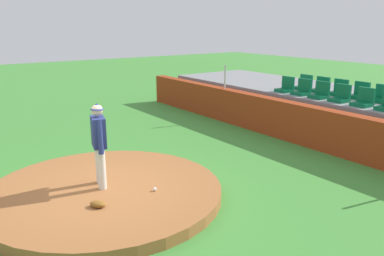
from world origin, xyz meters
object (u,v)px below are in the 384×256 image
(pitcher, at_px, (99,139))
(stadium_chair_6, at_px, (304,85))
(fielding_glove, at_px, (98,204))
(baseball, at_px, (155,189))
(stadium_chair_4, at_px, (364,100))
(stadium_chair_7, at_px, (321,87))
(stadium_chair_0, at_px, (286,87))
(stadium_chair_10, at_px, (381,97))
(stadium_chair_3, at_px, (341,96))
(stadium_chair_9, at_px, (360,93))
(stadium_chair_1, at_px, (302,90))
(stadium_chair_2, at_px, (320,93))
(stadium_chair_8, at_px, (339,90))

(pitcher, distance_m, stadium_chair_6, 8.28)
(fielding_glove, bearing_deg, baseball, -125.79)
(pitcher, bearing_deg, fielding_glove, -11.45)
(stadium_chair_4, height_order, stadium_chair_7, same)
(stadium_chair_0, height_order, stadium_chair_10, same)
(pitcher, relative_size, stadium_chair_4, 3.41)
(pitcher, relative_size, stadium_chair_0, 3.41)
(stadium_chair_3, bearing_deg, stadium_chair_9, -92.49)
(stadium_chair_4, relative_size, stadium_chair_10, 1.00)
(pitcher, xyz_separation_m, stadium_chair_7, (-0.91, 8.12, 0.16))
(stadium_chair_0, xyz_separation_m, stadium_chair_3, (2.07, 0.00, 0.00))
(stadium_chair_9, bearing_deg, stadium_chair_7, 0.27)
(stadium_chair_6, bearing_deg, stadium_chair_0, 88.48)
(fielding_glove, bearing_deg, stadium_chair_1, -113.04)
(baseball, height_order, fielding_glove, fielding_glove)
(baseball, distance_m, stadium_chair_9, 7.48)
(stadium_chair_2, relative_size, stadium_chair_8, 1.00)
(baseball, height_order, stadium_chair_1, stadium_chair_1)
(stadium_chair_0, bearing_deg, stadium_chair_10, -162.29)
(baseball, height_order, stadium_chair_10, stadium_chair_10)
(stadium_chair_8, relative_size, stadium_chair_10, 1.00)
(stadium_chair_3, height_order, stadium_chair_8, same)
(stadium_chair_2, bearing_deg, pitcher, 91.97)
(stadium_chair_10, bearing_deg, fielding_glove, 88.02)
(stadium_chair_9, relative_size, stadium_chair_10, 1.00)
(stadium_chair_4, height_order, stadium_chair_9, same)
(stadium_chair_2, distance_m, stadium_chair_6, 1.64)
(stadium_chair_9, bearing_deg, stadium_chair_2, 51.74)
(stadium_chair_9, bearing_deg, stadium_chair_1, 32.15)
(stadium_chair_6, height_order, stadium_chair_10, same)
(stadium_chair_0, bearing_deg, stadium_chair_2, 179.10)
(stadium_chair_1, distance_m, stadium_chair_2, 0.70)
(stadium_chair_0, bearing_deg, stadium_chair_1, -179.57)
(stadium_chair_4, bearing_deg, fielding_glove, 87.67)
(stadium_chair_2, height_order, stadium_chair_4, same)
(pitcher, distance_m, stadium_chair_8, 8.11)
(stadium_chair_1, bearing_deg, stadium_chair_6, -53.69)
(fielding_glove, relative_size, stadium_chair_7, 0.60)
(stadium_chair_0, distance_m, stadium_chair_6, 0.90)
(stadium_chair_10, bearing_deg, stadium_chair_4, 90.91)
(fielding_glove, distance_m, stadium_chair_7, 8.82)
(baseball, xyz_separation_m, stadium_chair_7, (-1.78, 7.38, 1.11))
(stadium_chair_2, height_order, stadium_chair_9, same)
(stadium_chair_3, distance_m, stadium_chair_7, 1.62)
(stadium_chair_7, bearing_deg, stadium_chair_9, -179.73)
(stadium_chair_0, relative_size, stadium_chair_2, 1.00)
(stadium_chair_6, bearing_deg, stadium_chair_1, 126.31)
(baseball, distance_m, stadium_chair_6, 7.86)
(stadium_chair_6, bearing_deg, pitcher, 101.18)
(pitcher, xyz_separation_m, stadium_chair_9, (0.48, 8.13, 0.16))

